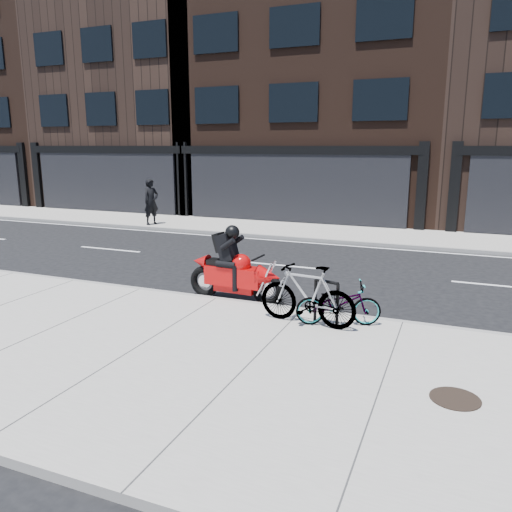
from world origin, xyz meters
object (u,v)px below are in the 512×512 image
at_px(pedestrian, 151,202).
at_px(bicycle_rear, 307,295).
at_px(motorcycle, 239,271).
at_px(bicycle_front, 338,304).
at_px(manhole_cover, 455,399).
at_px(bike_rack, 326,299).

bearing_deg(pedestrian, bicycle_rear, -113.19).
xyz_separation_m(bicycle_rear, motorcycle, (-1.92, 1.18, -0.00)).
xyz_separation_m(bicycle_front, pedestrian, (-10.18, 9.10, 0.55)).
bearing_deg(manhole_cover, bicycle_rear, 142.74).
relative_size(bicycle_front, bicycle_rear, 0.83).
bearing_deg(bike_rack, pedestrian, 137.28).
height_order(pedestrian, manhole_cover, pedestrian).
relative_size(bicycle_rear, manhole_cover, 2.91).
bearing_deg(manhole_cover, bicycle_front, 133.63).
relative_size(bicycle_front, manhole_cover, 2.41).
distance_m(motorcycle, manhole_cover, 5.61).
relative_size(bicycle_rear, pedestrian, 0.99).
xyz_separation_m(bicycle_front, bicycle_rear, (-0.56, -0.18, 0.16)).
height_order(bike_rack, pedestrian, pedestrian).
relative_size(bike_rack, pedestrian, 0.45).
height_order(bicycle_front, motorcycle, motorcycle).
bearing_deg(pedestrian, manhole_cover, -111.85).
xyz_separation_m(motorcycle, manhole_cover, (4.58, -3.20, -0.57)).
distance_m(motorcycle, pedestrian, 11.19).
height_order(bicycle_rear, pedestrian, pedestrian).
distance_m(pedestrian, manhole_cover, 16.72).
xyz_separation_m(pedestrian, manhole_cover, (12.28, -11.30, -0.96)).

